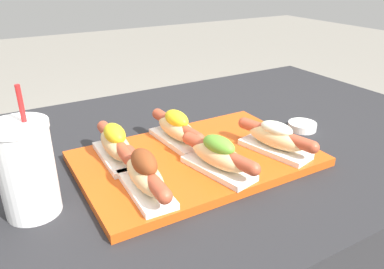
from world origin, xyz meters
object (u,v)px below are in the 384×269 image
object	(u,v)px
hot_dog_0	(145,174)
sauce_bowl	(302,126)
hot_dog_2	(276,138)
serving_tray	(197,159)
hot_dog_4	(177,128)
drink_cup	(26,169)
hot_dog_3	(115,144)
hot_dog_1	(218,155)

from	to	relation	value
hot_dog_0	sauce_bowl	distance (m)	0.49
hot_dog_2	sauce_bowl	xyz separation A→B (m)	(0.17, 0.08, -0.04)
serving_tray	hot_dog_4	xyz separation A→B (m)	(-0.01, 0.08, 0.04)
serving_tray	drink_cup	size ratio (longest dim) A/B	2.18
drink_cup	serving_tray	bearing A→B (deg)	1.80
serving_tray	hot_dog_3	distance (m)	0.17
hot_dog_0	hot_dog_2	bearing A→B (deg)	0.77
hot_dog_0	sauce_bowl	bearing A→B (deg)	10.61
hot_dog_4	serving_tray	bearing A→B (deg)	-84.94
serving_tray	hot_dog_3	world-z (taller)	hot_dog_3
hot_dog_1	drink_cup	size ratio (longest dim) A/B	0.86
hot_dog_0	sauce_bowl	world-z (taller)	hot_dog_0
hot_dog_1	hot_dog_4	bearing A→B (deg)	93.07
serving_tray	hot_dog_0	size ratio (longest dim) A/B	2.47
hot_dog_3	sauce_bowl	distance (m)	0.48
serving_tray	hot_dog_4	size ratio (longest dim) A/B	2.47
hot_dog_0	hot_dog_4	distance (m)	0.21
serving_tray	hot_dog_2	bearing A→B (deg)	-24.63
serving_tray	sauce_bowl	xyz separation A→B (m)	(0.32, 0.01, 0.00)
hot_dog_4	hot_dog_3	bearing A→B (deg)	-176.53
sauce_bowl	drink_cup	distance (m)	0.66
hot_dog_1	drink_cup	distance (m)	0.34
hot_dog_2	sauce_bowl	size ratio (longest dim) A/B	2.71
hot_dog_0	hot_dog_2	distance (m)	0.31
hot_dog_1	hot_dog_3	world-z (taller)	hot_dog_3
hot_dog_2	hot_dog_4	xyz separation A→B (m)	(-0.16, 0.15, 0.00)
hot_dog_2	sauce_bowl	bearing A→B (deg)	26.57
hot_dog_1	drink_cup	bearing A→B (deg)	168.31
hot_dog_3	serving_tray	bearing A→B (deg)	-23.93
serving_tray	hot_dog_1	distance (m)	0.09
serving_tray	drink_cup	world-z (taller)	drink_cup
hot_dog_1	sauce_bowl	bearing A→B (deg)	16.13
hot_dog_3	drink_cup	xyz separation A→B (m)	(-0.18, -0.08, 0.03)
sauce_bowl	hot_dog_1	bearing A→B (deg)	-163.87
hot_dog_0	drink_cup	bearing A→B (deg)	160.33
hot_dog_2	drink_cup	size ratio (longest dim) A/B	0.86
hot_dog_3	hot_dog_2	bearing A→B (deg)	-24.28
hot_dog_3	hot_dog_1	bearing A→B (deg)	-43.51
hot_dog_2	drink_cup	distance (m)	0.49
hot_dog_0	hot_dog_3	size ratio (longest dim) A/B	1.00
hot_dog_3	sauce_bowl	bearing A→B (deg)	-6.47
serving_tray	hot_dog_2	size ratio (longest dim) A/B	2.53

